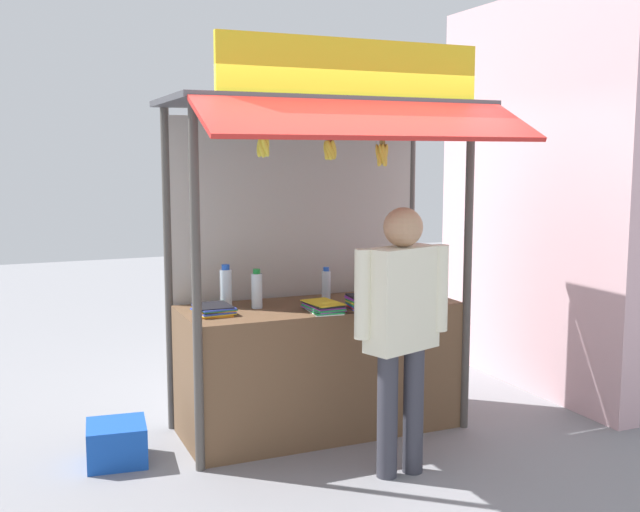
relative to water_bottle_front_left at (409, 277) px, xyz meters
name	(u,v)px	position (x,y,z in m)	size (l,w,h in m)	color
ground_plane	(320,429)	(-0.84, -0.19, -1.04)	(20.00, 20.00, 0.00)	gray
stall_counter	(320,367)	(-0.84, -0.19, -0.58)	(1.97, 0.75, 0.92)	brown
stall_structure	(316,204)	(-0.84, -0.11, 0.59)	(2.17, 1.55, 2.69)	#4C4742
water_bottle_front_left	(409,277)	(0.00, 0.00, 0.00)	(0.07, 0.07, 0.25)	silver
water_bottle_mid_right	(257,290)	(-1.29, -0.13, 0.01)	(0.08, 0.08, 0.28)	silver
water_bottle_left	(397,277)	(-0.12, -0.03, 0.02)	(0.08, 0.08, 0.28)	silver
water_bottle_mid_left	(326,284)	(-0.71, -0.01, 0.00)	(0.07, 0.07, 0.24)	silver
water_bottle_back_right	(226,287)	(-1.48, -0.03, 0.03)	(0.09, 0.09, 0.30)	silver
magazine_stack_back_left	(214,310)	(-1.62, -0.21, -0.09)	(0.26, 0.31, 0.06)	orange
magazine_stack_rear_center	(324,307)	(-0.91, -0.43, -0.08)	(0.23, 0.33, 0.07)	white
magazine_stack_right	(381,294)	(-0.35, -0.19, -0.08)	(0.22, 0.29, 0.08)	white
magazine_stack_center	(368,302)	(-0.60, -0.48, -0.07)	(0.27, 0.30, 0.10)	blue
banana_bunch_inner_left	(263,146)	(-1.42, -0.67, 0.99)	(0.09, 0.09, 0.25)	#332D23
banana_bunch_rightmost	(382,154)	(-0.60, -0.67, 0.95)	(0.08, 0.09, 0.31)	#332D23
banana_bunch_leftmost	(330,150)	(-0.97, -0.67, 0.98)	(0.10, 0.09, 0.27)	#332D23
vendor_person	(402,316)	(-0.69, -1.12, -0.03)	(0.63, 0.34, 1.67)	#383842
plastic_crate	(117,443)	(-2.29, -0.24, -0.91)	(0.37, 0.37, 0.26)	#194CB2
neighbour_wall	(531,195)	(1.22, 0.11, 0.61)	(0.20, 2.40, 3.29)	beige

